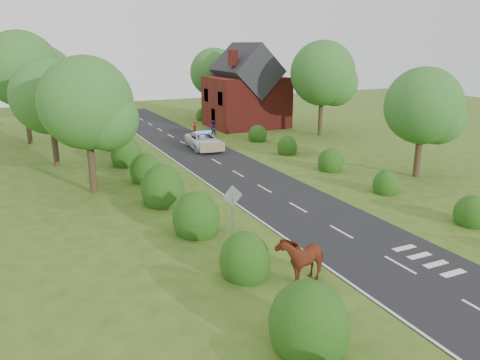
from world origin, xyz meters
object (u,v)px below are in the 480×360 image
pedestrian_red (195,129)px  police_van (204,141)px  cow (301,261)px  road_sign (233,203)px  pedestrian_purple (213,128)px

pedestrian_red → police_van: bearing=39.6°
cow → police_van: (5.27, 24.12, -0.08)m
road_sign → cow: bearing=-83.9°
road_sign → pedestrian_purple: bearing=69.8°
road_sign → police_van: 19.79m
pedestrian_red → pedestrian_purple: (1.86, -0.22, -0.01)m
cow → police_van: cow is taller
road_sign → pedestrian_red: size_ratio=1.58×
police_van → pedestrian_purple: bearing=64.6°
road_sign → cow: 5.33m
road_sign → cow: size_ratio=1.12×
road_sign → pedestrian_red: (7.06, 24.51, -0.85)m
road_sign → cow: (0.56, -5.23, -0.85)m
police_van → pedestrian_purple: police_van is taller
police_van → cow: bearing=-97.8°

